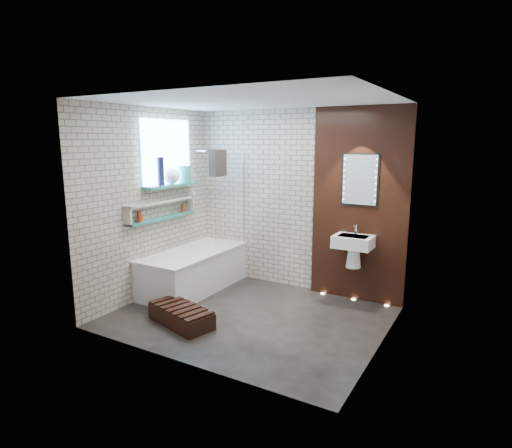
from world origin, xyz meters
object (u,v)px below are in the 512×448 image
Objects in this scene: walnut_step at (181,316)px; bath_screen at (230,201)px; washbasin at (353,246)px; bathtub at (194,270)px; led_mirror at (360,180)px.

bath_screen is at bearing 100.26° from walnut_step.
bathtub is at bearing -163.99° from washbasin.
led_mirror is at bearing 19.78° from bathtub.
bath_screen is 1.89m from led_mirror.
walnut_step is (0.62, -1.05, -0.20)m from bathtub.
bath_screen is 1.89m from washbasin.
bath_screen reaches higher than bathtub.
washbasin reaches higher than walnut_step.
bathtub is 2.32m from washbasin.
led_mirror is (0.00, 0.16, 0.86)m from washbasin.
bath_screen is 1.64× the size of walnut_step.
bathtub is 1.24m from walnut_step.
bathtub is at bearing -160.22° from led_mirror.
walnut_step is at bearing -132.75° from washbasin.
led_mirror is (1.82, 0.34, 0.37)m from bath_screen.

